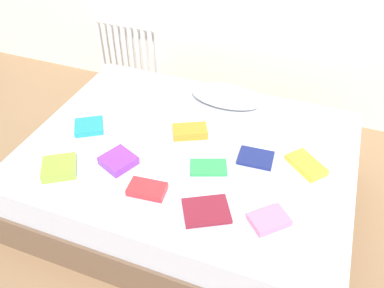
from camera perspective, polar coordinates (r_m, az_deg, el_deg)
ground_plane at (r=2.76m, az=-0.37°, el=-8.25°), size 8.00×8.00×0.00m
bed at (r=2.57m, az=-0.39°, el=-4.62°), size 2.00×1.50×0.50m
radiator at (r=3.77m, az=-9.32°, el=13.47°), size 0.64×0.04×0.52m
pillow at (r=2.75m, az=5.12°, el=6.95°), size 0.51×0.26×0.11m
textbook_lime at (r=2.35m, az=-18.73°, el=-3.27°), size 0.25×0.25×0.05m
textbook_purple at (r=2.31m, az=-10.65°, el=-2.39°), size 0.23×0.23×0.05m
textbook_yellow at (r=2.35m, az=16.28°, el=-2.92°), size 0.26×0.25×0.04m
textbook_pink at (r=2.02m, az=11.16°, el=-10.76°), size 0.22×0.22×0.04m
textbook_navy at (r=2.34m, az=9.24°, el=-2.00°), size 0.21×0.17×0.02m
textbook_orange at (r=2.48m, az=-0.30°, el=1.85°), size 0.25×0.21×0.05m
textbook_green at (r=2.25m, az=2.40°, el=-3.41°), size 0.24×0.19×0.02m
textbook_maroon at (r=2.03m, az=2.08°, el=-9.67°), size 0.29×0.27×0.02m
textbook_teal at (r=2.61m, az=-14.73°, el=2.48°), size 0.24×0.24×0.03m
textbook_red at (r=2.13m, az=-6.53°, el=-6.54°), size 0.21×0.14×0.04m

